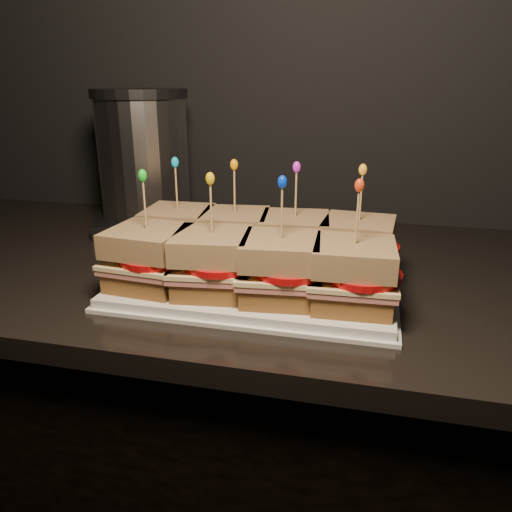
# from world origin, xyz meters

# --- Properties ---
(wall_back) EXTENTS (4.00, 0.04, 2.70)m
(wall_back) POSITION_xyz_m (0.00, 2.00, 1.35)
(wall_back) COLOR black
(wall_back) RESTS_ON ground
(cabinet) EXTENTS (2.25, 0.62, 0.89)m
(cabinet) POSITION_xyz_m (-0.08, 1.68, 0.45)
(cabinet) COLOR black
(cabinet) RESTS_ON ground
(granite_slab) EXTENTS (2.29, 0.66, 0.03)m
(granite_slab) POSITION_xyz_m (-0.08, 1.68, 0.91)
(granite_slab) COLOR black
(granite_slab) RESTS_ON cabinet
(platter) EXTENTS (0.40, 0.25, 0.02)m
(platter) POSITION_xyz_m (-0.04, 1.57, 0.93)
(platter) COLOR white
(platter) RESTS_ON granite_slab
(platter_rim) EXTENTS (0.42, 0.26, 0.01)m
(platter_rim) POSITION_xyz_m (-0.04, 1.57, 0.93)
(platter_rim) COLOR white
(platter_rim) RESTS_ON granite_slab
(sandwich_0_bread_bot) EXTENTS (0.10, 0.10, 0.03)m
(sandwich_0_bread_bot) POSITION_xyz_m (-0.19, 1.62, 0.96)
(sandwich_0_bread_bot) COLOR brown
(sandwich_0_bread_bot) RESTS_ON platter
(sandwich_0_ham) EXTENTS (0.11, 0.11, 0.01)m
(sandwich_0_ham) POSITION_xyz_m (-0.19, 1.62, 0.97)
(sandwich_0_ham) COLOR #C15A55
(sandwich_0_ham) RESTS_ON sandwich_0_bread_bot
(sandwich_0_cheese) EXTENTS (0.12, 0.11, 0.01)m
(sandwich_0_cheese) POSITION_xyz_m (-0.19, 1.62, 0.98)
(sandwich_0_cheese) COLOR #FFE19A
(sandwich_0_cheese) RESTS_ON sandwich_0_ham
(sandwich_0_tomato) EXTENTS (0.10, 0.10, 0.01)m
(sandwich_0_tomato) POSITION_xyz_m (-0.17, 1.62, 0.99)
(sandwich_0_tomato) COLOR red
(sandwich_0_tomato) RESTS_ON sandwich_0_cheese
(sandwich_0_bread_top) EXTENTS (0.11, 0.11, 0.03)m
(sandwich_0_bread_top) POSITION_xyz_m (-0.19, 1.62, 1.01)
(sandwich_0_bread_top) COLOR #622F15
(sandwich_0_bread_top) RESTS_ON sandwich_0_tomato
(sandwich_0_pick) EXTENTS (0.00, 0.00, 0.09)m
(sandwich_0_pick) POSITION_xyz_m (-0.19, 1.62, 1.06)
(sandwich_0_pick) COLOR tan
(sandwich_0_pick) RESTS_ON sandwich_0_bread_top
(sandwich_0_frill) EXTENTS (0.01, 0.01, 0.02)m
(sandwich_0_frill) POSITION_xyz_m (-0.19, 1.62, 1.10)
(sandwich_0_frill) COLOR #0CA2C0
(sandwich_0_frill) RESTS_ON sandwich_0_pick
(sandwich_1_bread_bot) EXTENTS (0.11, 0.11, 0.03)m
(sandwich_1_bread_bot) POSITION_xyz_m (-0.09, 1.62, 0.96)
(sandwich_1_bread_bot) COLOR brown
(sandwich_1_bread_bot) RESTS_ON platter
(sandwich_1_ham) EXTENTS (0.12, 0.12, 0.01)m
(sandwich_1_ham) POSITION_xyz_m (-0.09, 1.62, 0.97)
(sandwich_1_ham) COLOR #C15A55
(sandwich_1_ham) RESTS_ON sandwich_1_bread_bot
(sandwich_1_cheese) EXTENTS (0.12, 0.12, 0.01)m
(sandwich_1_cheese) POSITION_xyz_m (-0.09, 1.62, 0.98)
(sandwich_1_cheese) COLOR #FFE19A
(sandwich_1_cheese) RESTS_ON sandwich_1_ham
(sandwich_1_tomato) EXTENTS (0.10, 0.10, 0.01)m
(sandwich_1_tomato) POSITION_xyz_m (-0.08, 1.62, 0.99)
(sandwich_1_tomato) COLOR red
(sandwich_1_tomato) RESTS_ON sandwich_1_cheese
(sandwich_1_bread_top) EXTENTS (0.11, 0.11, 0.03)m
(sandwich_1_bread_top) POSITION_xyz_m (-0.09, 1.62, 1.01)
(sandwich_1_bread_top) COLOR #622F15
(sandwich_1_bread_top) RESTS_ON sandwich_1_tomato
(sandwich_1_pick) EXTENTS (0.00, 0.00, 0.09)m
(sandwich_1_pick) POSITION_xyz_m (-0.09, 1.62, 1.06)
(sandwich_1_pick) COLOR tan
(sandwich_1_pick) RESTS_ON sandwich_1_bread_top
(sandwich_1_frill) EXTENTS (0.01, 0.01, 0.02)m
(sandwich_1_frill) POSITION_xyz_m (-0.09, 1.62, 1.10)
(sandwich_1_frill) COLOR orange
(sandwich_1_frill) RESTS_ON sandwich_1_pick
(sandwich_2_bread_bot) EXTENTS (0.11, 0.11, 0.03)m
(sandwich_2_bread_bot) POSITION_xyz_m (0.01, 1.62, 0.96)
(sandwich_2_bread_bot) COLOR brown
(sandwich_2_bread_bot) RESTS_ON platter
(sandwich_2_ham) EXTENTS (0.12, 0.12, 0.01)m
(sandwich_2_ham) POSITION_xyz_m (0.01, 1.62, 0.97)
(sandwich_2_ham) COLOR #C15A55
(sandwich_2_ham) RESTS_ON sandwich_2_bread_bot
(sandwich_2_cheese) EXTENTS (0.12, 0.12, 0.01)m
(sandwich_2_cheese) POSITION_xyz_m (0.01, 1.62, 0.98)
(sandwich_2_cheese) COLOR #FFE19A
(sandwich_2_cheese) RESTS_ON sandwich_2_ham
(sandwich_2_tomato) EXTENTS (0.10, 0.10, 0.01)m
(sandwich_2_tomato) POSITION_xyz_m (0.02, 1.62, 0.99)
(sandwich_2_tomato) COLOR red
(sandwich_2_tomato) RESTS_ON sandwich_2_cheese
(sandwich_2_bread_top) EXTENTS (0.11, 0.11, 0.03)m
(sandwich_2_bread_top) POSITION_xyz_m (0.01, 1.62, 1.01)
(sandwich_2_bread_top) COLOR #622F15
(sandwich_2_bread_top) RESTS_ON sandwich_2_tomato
(sandwich_2_pick) EXTENTS (0.00, 0.00, 0.09)m
(sandwich_2_pick) POSITION_xyz_m (0.01, 1.62, 1.06)
(sandwich_2_pick) COLOR tan
(sandwich_2_pick) RESTS_ON sandwich_2_bread_top
(sandwich_2_frill) EXTENTS (0.01, 0.01, 0.02)m
(sandwich_2_frill) POSITION_xyz_m (0.01, 1.62, 1.10)
(sandwich_2_frill) COLOR #D022D1
(sandwich_2_frill) RESTS_ON sandwich_2_pick
(sandwich_3_bread_bot) EXTENTS (0.11, 0.11, 0.03)m
(sandwich_3_bread_bot) POSITION_xyz_m (0.10, 1.62, 0.96)
(sandwich_3_bread_bot) COLOR brown
(sandwich_3_bread_bot) RESTS_ON platter
(sandwich_3_ham) EXTENTS (0.12, 0.11, 0.01)m
(sandwich_3_ham) POSITION_xyz_m (0.10, 1.62, 0.97)
(sandwich_3_ham) COLOR #C15A55
(sandwich_3_ham) RESTS_ON sandwich_3_bread_bot
(sandwich_3_cheese) EXTENTS (0.12, 0.12, 0.01)m
(sandwich_3_cheese) POSITION_xyz_m (0.10, 1.62, 0.98)
(sandwich_3_cheese) COLOR #FFE19A
(sandwich_3_cheese) RESTS_ON sandwich_3_ham
(sandwich_3_tomato) EXTENTS (0.10, 0.10, 0.01)m
(sandwich_3_tomato) POSITION_xyz_m (0.11, 1.62, 0.99)
(sandwich_3_tomato) COLOR red
(sandwich_3_tomato) RESTS_ON sandwich_3_cheese
(sandwich_3_bread_top) EXTENTS (0.11, 0.11, 0.03)m
(sandwich_3_bread_top) POSITION_xyz_m (0.10, 1.62, 1.01)
(sandwich_3_bread_top) COLOR #622F15
(sandwich_3_bread_top) RESTS_ON sandwich_3_tomato
(sandwich_3_pick) EXTENTS (0.00, 0.00, 0.09)m
(sandwich_3_pick) POSITION_xyz_m (0.10, 1.62, 1.06)
(sandwich_3_pick) COLOR tan
(sandwich_3_pick) RESTS_ON sandwich_3_bread_top
(sandwich_3_frill) EXTENTS (0.01, 0.01, 0.02)m
(sandwich_3_frill) POSITION_xyz_m (0.10, 1.62, 1.10)
(sandwich_3_frill) COLOR #F6A825
(sandwich_3_frill) RESTS_ON sandwich_3_pick
(sandwich_4_bread_bot) EXTENTS (0.11, 0.11, 0.03)m
(sandwich_4_bread_bot) POSITION_xyz_m (-0.19, 1.51, 0.96)
(sandwich_4_bread_bot) COLOR brown
(sandwich_4_bread_bot) RESTS_ON platter
(sandwich_4_ham) EXTENTS (0.12, 0.12, 0.01)m
(sandwich_4_ham) POSITION_xyz_m (-0.19, 1.51, 0.97)
(sandwich_4_ham) COLOR #C15A55
(sandwich_4_ham) RESTS_ON sandwich_4_bread_bot
(sandwich_4_cheese) EXTENTS (0.12, 0.12, 0.01)m
(sandwich_4_cheese) POSITION_xyz_m (-0.19, 1.51, 0.98)
(sandwich_4_cheese) COLOR #FFE19A
(sandwich_4_cheese) RESTS_ON sandwich_4_ham
(sandwich_4_tomato) EXTENTS (0.10, 0.10, 0.01)m
(sandwich_4_tomato) POSITION_xyz_m (-0.17, 1.50, 0.99)
(sandwich_4_tomato) COLOR red
(sandwich_4_tomato) RESTS_ON sandwich_4_cheese
(sandwich_4_bread_top) EXTENTS (0.11, 0.11, 0.03)m
(sandwich_4_bread_top) POSITION_xyz_m (-0.19, 1.51, 1.01)
(sandwich_4_bread_top) COLOR #622F15
(sandwich_4_bread_top) RESTS_ON sandwich_4_tomato
(sandwich_4_pick) EXTENTS (0.00, 0.00, 0.09)m
(sandwich_4_pick) POSITION_xyz_m (-0.19, 1.51, 1.06)
(sandwich_4_pick) COLOR tan
(sandwich_4_pick) RESTS_ON sandwich_4_bread_top
(sandwich_4_frill) EXTENTS (0.01, 0.01, 0.02)m
(sandwich_4_frill) POSITION_xyz_m (-0.19, 1.51, 1.10)
(sandwich_4_frill) COLOR green
(sandwich_4_frill) RESTS_ON sandwich_4_pick
(sandwich_5_bread_bot) EXTENTS (0.11, 0.11, 0.03)m
(sandwich_5_bread_bot) POSITION_xyz_m (-0.09, 1.51, 0.96)
(sandwich_5_bread_bot) COLOR brown
(sandwich_5_bread_bot) RESTS_ON platter
(sandwich_5_ham) EXTENTS (0.12, 0.12, 0.01)m
(sandwich_5_ham) POSITION_xyz_m (-0.09, 1.51, 0.97)
(sandwich_5_ham) COLOR #C15A55
(sandwich_5_ham) RESTS_ON sandwich_5_bread_bot
(sandwich_5_cheese) EXTENTS (0.12, 0.12, 0.01)m
(sandwich_5_cheese) POSITION_xyz_m (-0.09, 1.51, 0.98)
(sandwich_5_cheese) COLOR #FFE19A
(sandwich_5_cheese) RESTS_ON sandwich_5_ham
(sandwich_5_tomato) EXTENTS (0.10, 0.10, 0.01)m
(sandwich_5_tomato) POSITION_xyz_m (-0.08, 1.50, 0.99)
(sandwich_5_tomato) COLOR red
(sandwich_5_tomato) RESTS_ON sandwich_5_cheese
(sandwich_5_bread_top) EXTENTS (0.11, 0.11, 0.03)m
(sandwich_5_bread_top) POSITION_xyz_m (-0.09, 1.51, 1.01)
(sandwich_5_bread_top) COLOR #622F15
(sandwich_5_bread_top) RESTS_ON sandwich_5_tomato
(sandwich_5_pick) EXTENTS (0.00, 0.00, 0.09)m
(sandwich_5_pick) POSITION_xyz_m (-0.09, 1.51, 1.06)
(sandwich_5_pick) COLOR tan
(sandwich_5_pick) RESTS_ON sandwich_5_bread_top
(sandwich_5_frill) EXTENTS (0.01, 0.01, 0.02)m
(sandwich_5_frill) POSITION_xyz_m (-0.09, 1.51, 1.10)
(sandwich_5_frill) COLOR #E5AB0A
(sandwich_5_frill) RESTS_ON sandwich_5_pick
(sandwich_6_bread_bot) EXTENTS (0.11, 0.11, 0.03)m
(sandwich_6_bread_bot) POSITION_xyz_m (0.01, 1.51, 0.96)
(sandwich_6_bread_bot) COLOR brown
(sandwich_6_bread_bot) RESTS_ON platter
(sandwich_6_ham) EXTENTS (0.12, 0.12, 0.01)m
(sandwich_6_ham) POSITION_xyz_m (0.01, 1.51, 0.97)
(sandwich_6_ham) COLOR #C15A55
(sandwich_6_ham) RESTS_ON sandwich_6_bread_bot
(sandwich_6_cheese) EXTENTS (0.12, 0.12, 0.01)m
(sandwich_6_cheese) POSITION_xyz_m (0.01, 1.51, 0.98)
(sandwich_6_cheese) COLOR #FFE19A
(sandwich_6_cheese) RESTS_ON sandwich_6_ham
(sandwich_6_tomato) EXTENTS (0.10, 0.10, 0.01)m
(sandwich_6_tomato) POSITION_xyz_m (0.02, 1.50, 0.99)
(sandwich_6_tomato) COLOR red
(sandwich_6_tomato) RESTS_ON sandwich_6_cheese
(sandwich_6_bread_top) EXTENTS (0.11, 0.11, 0.03)m
(sandwich_6_bread_top) POSITION_xyz_m (0.01, 1.51, 1.01)
(sandwich_6_bread_top) COLOR #622F15
(sandwich_6_bread_top) RESTS_ON sandwich_6_tomato
(sandwich_6_pick) EXTENTS (0.00, 0.00, 0.09)m
(sandwich_6_pick) POSITION_xyz_m (0.01, 1.51, 1.06)
(sandwich_6_pick) COLOR tan
(sandwich_6_pick) RESTS_ON sandwich_6_bread_top
(sandwich_6_frill) EXTENTS (0.01, 0.01, 0.02)m
(sandwich_6_frill) POSITION_xyz_m (0.01, 1.51, 1.10)
(sandwich_6_frill) COLOR #0531DC
(sandwich_6_frill) RESTS_ON sandwich_6_pick
(sandwich_7_bread_bot) EXTENTS (0.10, 0.10, 0.03)m
(sandwich_7_bread_bot) POSITION_xyz_m (0.10, 1.51, 0.96)
(sandwich_7_bread_bot) COLOR brown
(sandwich_7_bread_bot) RESTS_ON platter
(sandwich_7_ham) EXTENTS (0.11, 0.11, 0.01)m
(sandwich_7_ham) POSITION_xyz_m (0.10, 1.51, 0.97)
(sandwich_7_ham) COLOR #C15A55
(sandwich_7_ham) RESTS_ON sandwich_7_bread_bot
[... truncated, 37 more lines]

